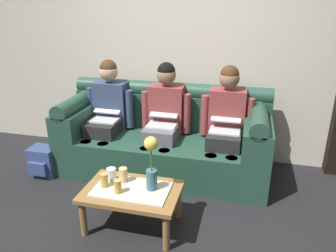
{
  "coord_description": "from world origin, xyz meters",
  "views": [
    {
      "loc": [
        0.86,
        -2.08,
        1.83
      ],
      "look_at": [
        0.1,
        0.93,
        0.63
      ],
      "focal_mm": 34.67,
      "sensor_mm": 36.0,
      "label": 1
    }
  ],
  "objects_px": {
    "flower_vase": "(151,162)",
    "coffee_table": "(132,195)",
    "person_left": "(108,110)",
    "person_right": "(226,120)",
    "couch": "(164,139)",
    "cup_far_center": "(111,174)",
    "backpack_left": "(44,161)",
    "cup_far_left": "(104,180)",
    "cup_near_left": "(118,186)",
    "cup_near_right": "(123,175)",
    "person_middle": "(164,115)"
  },
  "relations": [
    {
      "from": "flower_vase",
      "to": "backpack_left",
      "type": "xyz_separation_m",
      "value": [
        -1.43,
        0.57,
        -0.46
      ]
    },
    {
      "from": "couch",
      "to": "cup_near_right",
      "type": "bearing_deg",
      "value": -96.24
    },
    {
      "from": "coffee_table",
      "to": "flower_vase",
      "type": "height_order",
      "value": "flower_vase"
    },
    {
      "from": "person_left",
      "to": "cup_far_left",
      "type": "height_order",
      "value": "person_left"
    },
    {
      "from": "couch",
      "to": "backpack_left",
      "type": "distance_m",
      "value": 1.37
    },
    {
      "from": "coffee_table",
      "to": "cup_near_right",
      "type": "xyz_separation_m",
      "value": [
        -0.11,
        0.09,
        0.12
      ]
    },
    {
      "from": "person_middle",
      "to": "cup_near_right",
      "type": "distance_m",
      "value": 1.01
    },
    {
      "from": "person_left",
      "to": "coffee_table",
      "type": "xyz_separation_m",
      "value": [
        0.67,
        -1.07,
        -0.35
      ]
    },
    {
      "from": "person_left",
      "to": "flower_vase",
      "type": "height_order",
      "value": "person_left"
    },
    {
      "from": "cup_near_left",
      "to": "backpack_left",
      "type": "bearing_deg",
      "value": 149.8
    },
    {
      "from": "flower_vase",
      "to": "cup_far_center",
      "type": "relative_size",
      "value": 4.17
    },
    {
      "from": "coffee_table",
      "to": "cup_far_center",
      "type": "relative_size",
      "value": 7.16
    },
    {
      "from": "person_middle",
      "to": "cup_far_left",
      "type": "bearing_deg",
      "value": -101.98
    },
    {
      "from": "person_right",
      "to": "cup_far_left",
      "type": "relative_size",
      "value": 10.23
    },
    {
      "from": "couch",
      "to": "coffee_table",
      "type": "distance_m",
      "value": 1.07
    },
    {
      "from": "cup_near_left",
      "to": "cup_far_left",
      "type": "bearing_deg",
      "value": 157.42
    },
    {
      "from": "coffee_table",
      "to": "cup_far_left",
      "type": "xyz_separation_m",
      "value": [
        -0.23,
        -0.02,
        0.12
      ]
    },
    {
      "from": "person_middle",
      "to": "backpack_left",
      "type": "xyz_separation_m",
      "value": [
        -1.27,
        -0.46,
        -0.5
      ]
    },
    {
      "from": "cup_near_left",
      "to": "cup_far_center",
      "type": "bearing_deg",
      "value": 127.11
    },
    {
      "from": "coffee_table",
      "to": "person_left",
      "type": "bearing_deg",
      "value": 122.19
    },
    {
      "from": "couch",
      "to": "cup_far_center",
      "type": "xyz_separation_m",
      "value": [
        -0.21,
        -0.98,
        0.06
      ]
    },
    {
      "from": "coffee_table",
      "to": "cup_far_left",
      "type": "distance_m",
      "value": 0.26
    },
    {
      "from": "coffee_table",
      "to": "backpack_left",
      "type": "xyz_separation_m",
      "value": [
        -1.27,
        0.61,
        -0.15
      ]
    },
    {
      "from": "cup_near_left",
      "to": "cup_far_left",
      "type": "relative_size",
      "value": 0.95
    },
    {
      "from": "couch",
      "to": "backpack_left",
      "type": "height_order",
      "value": "couch"
    },
    {
      "from": "person_left",
      "to": "cup_near_left",
      "type": "bearing_deg",
      "value": -62.99
    },
    {
      "from": "cup_near_left",
      "to": "person_right",
      "type": "bearing_deg",
      "value": 56.65
    },
    {
      "from": "flower_vase",
      "to": "coffee_table",
      "type": "bearing_deg",
      "value": -166.68
    },
    {
      "from": "cup_far_left",
      "to": "cup_near_left",
      "type": "bearing_deg",
      "value": -22.58
    },
    {
      "from": "cup_far_center",
      "to": "flower_vase",
      "type": "bearing_deg",
      "value": -7.26
    },
    {
      "from": "person_left",
      "to": "coffee_table",
      "type": "distance_m",
      "value": 1.31
    },
    {
      "from": "couch",
      "to": "person_middle",
      "type": "height_order",
      "value": "person_middle"
    },
    {
      "from": "cup_far_center",
      "to": "cup_far_left",
      "type": "distance_m",
      "value": 0.11
    },
    {
      "from": "person_left",
      "to": "cup_far_center",
      "type": "xyz_separation_m",
      "value": [
        0.46,
        -0.98,
        -0.23
      ]
    },
    {
      "from": "cup_near_left",
      "to": "person_left",
      "type": "bearing_deg",
      "value": 117.01
    },
    {
      "from": "couch",
      "to": "person_right",
      "type": "height_order",
      "value": "person_right"
    },
    {
      "from": "cup_near_right",
      "to": "coffee_table",
      "type": "bearing_deg",
      "value": -40.46
    },
    {
      "from": "cup_near_right",
      "to": "couch",
      "type": "bearing_deg",
      "value": 83.76
    },
    {
      "from": "cup_near_right",
      "to": "cup_far_center",
      "type": "height_order",
      "value": "cup_near_right"
    },
    {
      "from": "person_left",
      "to": "person_right",
      "type": "distance_m",
      "value": 1.34
    },
    {
      "from": "person_right",
      "to": "backpack_left",
      "type": "height_order",
      "value": "person_right"
    },
    {
      "from": "cup_near_left",
      "to": "person_middle",
      "type": "bearing_deg",
      "value": 85.76
    },
    {
      "from": "cup_near_right",
      "to": "cup_far_left",
      "type": "distance_m",
      "value": 0.17
    },
    {
      "from": "cup_far_left",
      "to": "backpack_left",
      "type": "distance_m",
      "value": 1.25
    },
    {
      "from": "coffee_table",
      "to": "cup_far_center",
      "type": "bearing_deg",
      "value": 157.86
    },
    {
      "from": "person_right",
      "to": "cup_far_left",
      "type": "height_order",
      "value": "person_right"
    },
    {
      "from": "person_middle",
      "to": "cup_near_right",
      "type": "height_order",
      "value": "person_middle"
    },
    {
      "from": "cup_near_left",
      "to": "backpack_left",
      "type": "relative_size",
      "value": 0.35
    },
    {
      "from": "cup_far_left",
      "to": "coffee_table",
      "type": "bearing_deg",
      "value": 5.58
    },
    {
      "from": "couch",
      "to": "flower_vase",
      "type": "distance_m",
      "value": 1.07
    }
  ]
}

